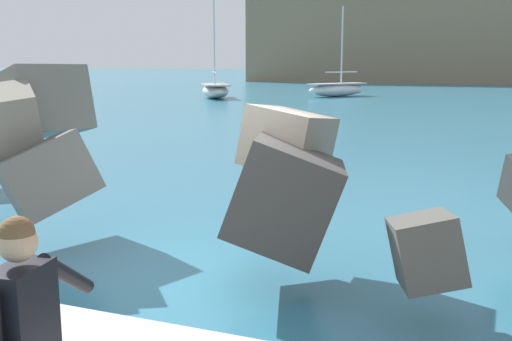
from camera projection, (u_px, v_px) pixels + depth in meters
ground_plane at (207, 279)px, 7.79m from camera, size 400.00×400.00×0.00m
breakwater_jetty at (456, 182)px, 7.46m from camera, size 31.22×6.02×3.22m
boat_near_left at (337, 89)px, 48.25m from camera, size 4.56×5.62×7.15m
boat_near_right at (215, 90)px, 46.06m from camera, size 4.41×5.65×8.14m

